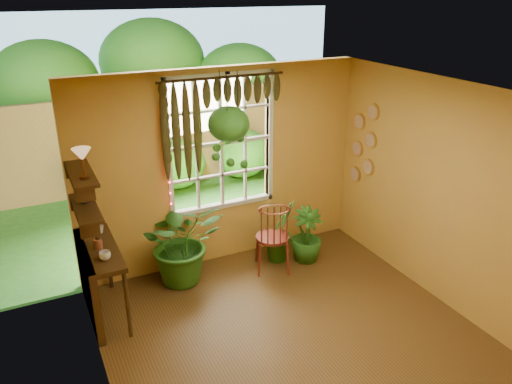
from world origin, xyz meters
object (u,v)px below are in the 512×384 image
windsor_chair (273,247)px  potted_plant_mid (280,231)px  counter_ledge (92,276)px  potted_plant_left (182,242)px  hanging_basket (229,129)px

windsor_chair → potted_plant_mid: 0.33m
windsor_chair → counter_ledge: bearing=-157.7°
windsor_chair → potted_plant_left: (-1.18, 0.28, 0.22)m
potted_plant_mid → hanging_basket: hanging_basket is taller
potted_plant_left → potted_plant_mid: size_ratio=1.30×
counter_ledge → potted_plant_left: size_ratio=1.05×
counter_ledge → potted_plant_left: bearing=14.2°
potted_plant_mid → hanging_basket: 1.71m
windsor_chair → potted_plant_left: 1.23m
windsor_chair → potted_plant_left: size_ratio=1.07×
counter_ledge → windsor_chair: 2.37m
hanging_basket → potted_plant_mid: bearing=-5.3°
potted_plant_left → potted_plant_mid: (1.41, -0.06, -0.13)m
windsor_chair → hanging_basket: (-0.49, 0.29, 1.64)m
potted_plant_mid → windsor_chair: bearing=-137.2°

